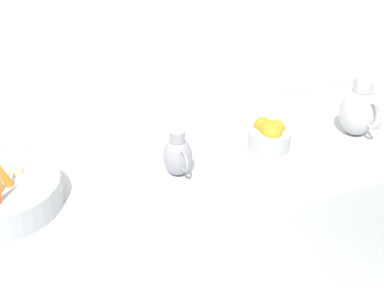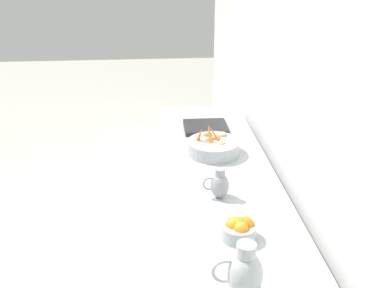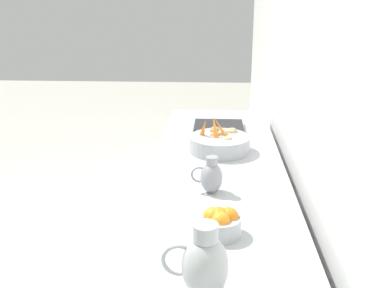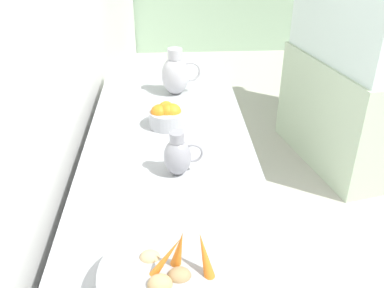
% 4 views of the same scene
% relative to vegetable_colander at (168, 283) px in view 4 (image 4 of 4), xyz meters
% --- Properties ---
extents(tile_wall_left, '(0.10, 8.12, 3.00)m').
position_rel_vegetable_colander_xyz_m(tile_wall_left, '(-0.47, 0.93, 0.52)').
color(tile_wall_left, white).
rests_on(tile_wall_left, ground_plane).
extents(vegetable_colander, '(0.37, 0.37, 0.23)m').
position_rel_vegetable_colander_xyz_m(vegetable_colander, '(0.00, 0.00, 0.00)').
color(vegetable_colander, '#9EA0A5').
rests_on(vegetable_colander, prep_counter).
extents(orange_bowl, '(0.17, 0.17, 0.12)m').
position_rel_vegetable_colander_xyz_m(orange_bowl, '(0.00, 1.00, 0.00)').
color(orange_bowl, '#9EA0A5').
rests_on(orange_bowl, prep_counter).
extents(metal_pitcher_tall, '(0.21, 0.15, 0.25)m').
position_rel_vegetable_colander_xyz_m(metal_pitcher_tall, '(0.06, 1.39, 0.06)').
color(metal_pitcher_tall, '#A3A3A8').
rests_on(metal_pitcher_tall, prep_counter).
extents(metal_pitcher_short, '(0.15, 0.11, 0.18)m').
position_rel_vegetable_colander_xyz_m(metal_pitcher_short, '(0.04, 0.60, 0.03)').
color(metal_pitcher_short, gray).
rests_on(metal_pitcher_short, prep_counter).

